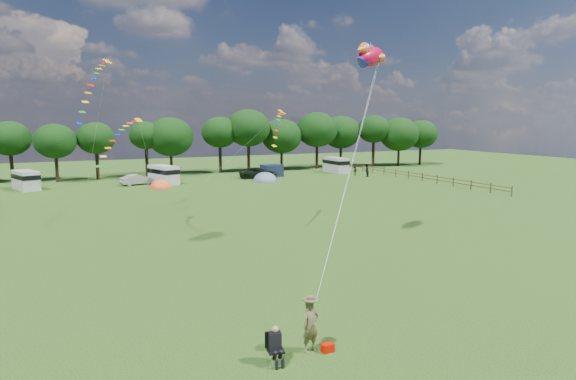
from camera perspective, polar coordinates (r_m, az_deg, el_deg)
name	(u,v)px	position (r m, az deg, el deg)	size (l,w,h in m)	color
ground_plane	(354,289)	(25.03, 7.77, -11.53)	(180.00, 180.00, 0.00)	black
tree_line	(194,134)	(77.00, -11.04, 6.54)	(102.98, 10.98, 10.27)	black
fence	(415,175)	(70.79, 14.85, 1.70)	(0.12, 33.12, 1.20)	#472D19
car_b	(137,180)	(66.45, -17.46, 1.19)	(1.50, 4.01, 1.41)	#93969B
car_d	(258,173)	(70.87, -3.53, 2.04)	(2.62, 5.78, 1.58)	black
campervan_b	(26,180)	(67.14, -28.64, 1.10)	(3.54, 5.18, 2.34)	#BABBBD
campervan_c	(164,174)	(66.63, -14.54, 1.85)	(3.63, 5.42, 2.45)	silver
campervan_d	(336,164)	(79.03, 5.68, 3.03)	(2.34, 5.06, 2.44)	#B3B3B5
tent_orange	(161,188)	(62.51, -14.83, 0.23)	(2.81, 3.08, 2.20)	#F85C23
tent_greyblue	(265,181)	(67.05, -2.71, 1.03)	(3.48, 3.81, 2.59)	slate
awning_navy	(272,171)	(72.96, -1.94, 2.32)	(2.89, 2.35, 1.81)	#171F36
kite_flyer	(311,326)	(18.28, 2.71, -15.80)	(0.72, 0.47, 1.98)	brown
camp_chair	(275,341)	(17.55, -1.57, -17.42)	(0.64, 0.64, 1.40)	#99999E
kite_bag	(328,348)	(18.65, 4.71, -18.13)	(0.45, 0.30, 0.32)	#CA0F00
fish_kite	(369,56)	(33.13, 9.54, 15.37)	(3.69, 2.79, 2.00)	red
streamer_kite_a	(96,80)	(45.11, -21.80, 12.02)	(3.45, 5.67, 5.80)	#F4A910
streamer_kite_b	(123,133)	(42.32, -18.99, 6.37)	(4.28, 4.59, 3.79)	#FFAE05
streamer_kite_c	(279,121)	(38.14, -1.09, 8.16)	(3.21, 5.00, 2.82)	yellow
walker_a	(366,171)	(73.35, 9.27, 2.30)	(0.94, 0.58, 1.93)	black
walker_b	(355,170)	(75.22, 7.93, 2.31)	(0.98, 0.45, 1.51)	black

